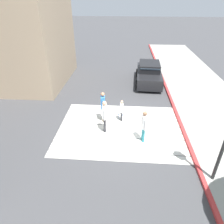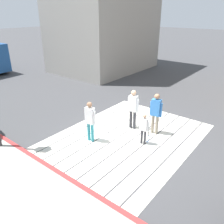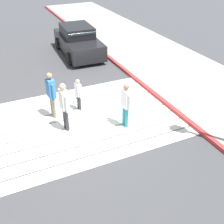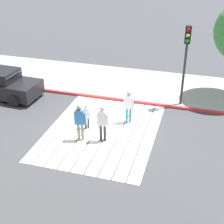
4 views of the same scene
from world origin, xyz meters
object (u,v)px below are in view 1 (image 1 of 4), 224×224
(pedestrian_adult_lead, at_px, (103,105))
(pedestrian_child_with_racket, at_px, (122,110))
(car_parked_near_curb, at_px, (149,74))
(pedestrian_adult_trailing, at_px, (105,114))
(pedestrian_adult_side, at_px, (144,124))

(pedestrian_adult_lead, xyz_separation_m, pedestrian_child_with_racket, (-1.00, -0.08, -0.30))
(car_parked_near_curb, relative_size, pedestrian_adult_lead, 2.52)
(pedestrian_adult_lead, relative_size, pedestrian_child_with_racket, 1.37)
(pedestrian_adult_trailing, bearing_deg, car_parked_near_curb, -112.19)
(pedestrian_adult_lead, distance_m, pedestrian_adult_side, 2.66)
(car_parked_near_curb, bearing_deg, pedestrian_child_with_racket, 71.19)
(pedestrian_adult_side, height_order, pedestrian_child_with_racket, pedestrian_adult_side)
(car_parked_near_curb, xyz_separation_m, pedestrian_child_with_racket, (1.96, 5.76, -0.03))
(pedestrian_adult_lead, relative_size, pedestrian_adult_side, 1.06)
(pedestrian_adult_lead, xyz_separation_m, pedestrian_adult_trailing, (-0.19, 0.96, -0.00))
(pedestrian_adult_trailing, relative_size, pedestrian_adult_side, 1.06)
(car_parked_near_curb, xyz_separation_m, pedestrian_adult_side, (0.88, 7.49, 0.22))
(car_parked_near_curb, relative_size, pedestrian_adult_side, 2.68)
(car_parked_near_curb, xyz_separation_m, pedestrian_adult_trailing, (2.78, 6.81, 0.27))
(pedestrian_adult_trailing, bearing_deg, pedestrian_adult_side, 160.15)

